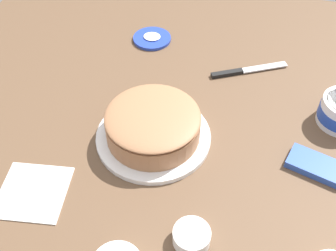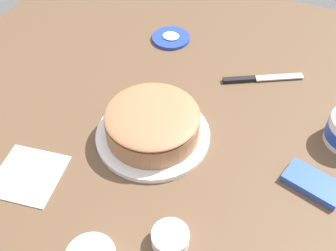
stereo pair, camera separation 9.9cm
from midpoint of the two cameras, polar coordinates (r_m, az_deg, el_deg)
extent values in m
plane|color=brown|center=(1.02, 3.93, -1.35)|extent=(1.54, 1.54, 0.00)
cylinder|color=white|center=(1.01, 0.65, -1.51)|extent=(0.29, 0.29, 0.01)
cylinder|color=brown|center=(0.98, 0.66, -0.31)|extent=(0.21, 0.21, 0.05)
cylinder|color=#9E6B47|center=(0.98, 0.66, -0.12)|extent=(0.23, 0.23, 0.06)
ellipsoid|color=#9E6B47|center=(0.95, 0.68, 1.36)|extent=(0.23, 0.23, 0.03)
cylinder|color=#233DAD|center=(1.33, 2.59, 12.27)|extent=(0.12, 0.12, 0.01)
ellipsoid|color=white|center=(1.32, 2.60, 12.55)|extent=(0.06, 0.05, 0.01)
cube|color=silver|center=(1.23, 17.84, 6.48)|extent=(0.13, 0.09, 0.00)
cube|color=black|center=(1.19, 12.51, 6.29)|extent=(0.09, 0.06, 0.01)
cylinder|color=white|center=(0.84, 3.86, -15.98)|extent=(0.08, 0.08, 0.03)
cylinder|color=#B251C6|center=(0.83, 3.86, -15.95)|extent=(0.06, 0.06, 0.01)
ellipsoid|color=#B251C6|center=(0.83, 3.89, -15.73)|extent=(0.05, 0.05, 0.02)
cube|color=#2D51B2|center=(0.99, 22.76, -7.77)|extent=(0.15, 0.10, 0.02)
cube|color=white|center=(0.97, -16.61, -6.91)|extent=(0.17, 0.17, 0.01)
camera|label=1|loc=(0.05, -87.13, 3.08)|focal=42.74mm
camera|label=2|loc=(0.05, 92.87, -3.08)|focal=42.74mm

